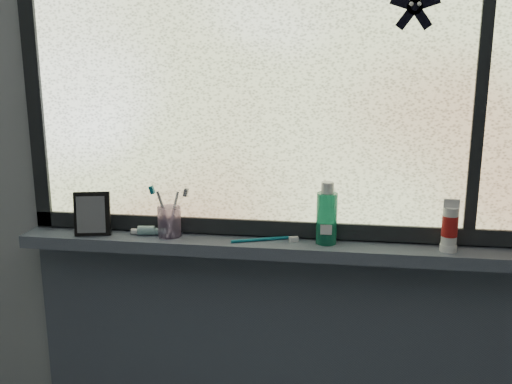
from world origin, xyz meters
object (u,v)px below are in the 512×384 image
object	(u,v)px
mouthwash_bottle	(327,213)
cream_tube	(450,224)
toothbrush_cup	(169,222)
vanity_mirror	(92,214)

from	to	relation	value
mouthwash_bottle	cream_tube	size ratio (longest dim) A/B	1.40
toothbrush_cup	cream_tube	bearing A→B (deg)	-1.20
toothbrush_cup	cream_tube	xyz separation A→B (m)	(0.86, -0.02, 0.04)
vanity_mirror	mouthwash_bottle	size ratio (longest dim) A/B	0.89
vanity_mirror	cream_tube	xyz separation A→B (m)	(1.11, 0.01, 0.01)
vanity_mirror	mouthwash_bottle	distance (m)	0.75
vanity_mirror	cream_tube	world-z (taller)	same
toothbrush_cup	mouthwash_bottle	xyz separation A→B (m)	(0.50, 0.00, 0.05)
toothbrush_cup	mouthwash_bottle	distance (m)	0.50
mouthwash_bottle	cream_tube	bearing A→B (deg)	-3.26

